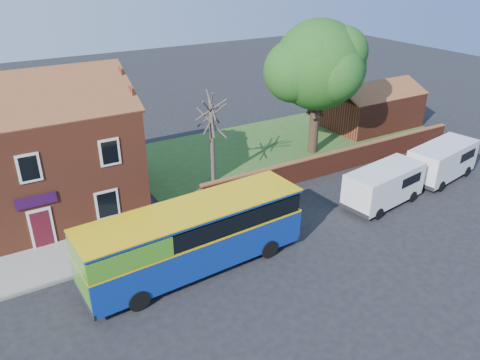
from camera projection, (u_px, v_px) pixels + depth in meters
ground at (230, 281)px, 22.27m from camera, size 120.00×120.00×0.00m
pavement at (52, 263)px, 23.48m from camera, size 18.00×3.50×0.12m
kerb at (59, 281)px, 22.12m from camera, size 18.00×0.15×0.14m
grass_strip at (289, 144)px, 38.30m from camera, size 26.00×12.00×0.04m
shop_building at (21, 162)px, 26.47m from camera, size 12.30×8.13×10.50m
boundary_wall at (340, 160)px, 33.31m from camera, size 22.00×0.38×1.60m
outbuilding at (372, 109)px, 41.74m from camera, size 8.20×5.06×4.17m
bus at (188, 237)px, 22.22m from camera, size 11.22×3.43×3.37m
van_near at (384, 184)px, 28.61m from camera, size 5.68×2.92×2.38m
van_far at (442, 160)px, 31.89m from camera, size 5.92×3.19×2.46m
large_tree at (318, 67)px, 34.13m from camera, size 8.26×6.54×10.08m
bare_tree at (212, 139)px, 30.72m from camera, size 2.25×2.67×5.99m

